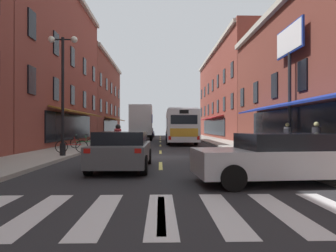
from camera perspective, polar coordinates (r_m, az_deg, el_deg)
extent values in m
cube|color=#28282B|center=(15.44, -1.43, -6.06)|extent=(34.80, 80.00, 0.10)
cube|color=#DBCC4C|center=(5.57, -1.29, -16.02)|extent=(0.14, 2.40, 0.01)
cube|color=#DBCC4C|center=(11.95, -1.41, -7.51)|extent=(0.14, 2.40, 0.01)
cube|color=#DBCC4C|center=(18.42, -1.44, -4.94)|extent=(0.14, 2.40, 0.01)
cube|color=#DBCC4C|center=(24.90, -1.45, -3.71)|extent=(0.14, 2.40, 0.01)
cube|color=#DBCC4C|center=(31.39, -1.46, -2.99)|extent=(0.14, 2.40, 0.01)
cube|color=#DBCC4C|center=(37.89, -1.47, -2.52)|extent=(0.14, 2.40, 0.01)
cube|color=#DBCC4C|center=(44.38, -1.47, -2.18)|extent=(0.14, 2.40, 0.01)
cube|color=#DBCC4C|center=(50.88, -1.48, -1.93)|extent=(0.14, 2.40, 0.01)
cube|color=silver|center=(5.98, -23.67, -14.88)|extent=(0.50, 2.80, 0.01)
cube|color=silver|center=(5.67, -12.92, -15.71)|extent=(0.50, 2.80, 0.01)
cube|color=silver|center=(5.57, -1.29, -16.02)|extent=(0.50, 2.80, 0.01)
cube|color=silver|center=(5.68, 10.31, -15.70)|extent=(0.50, 2.80, 0.01)
cube|color=silver|center=(5.99, 21.02, -14.85)|extent=(0.50, 2.80, 0.01)
cube|color=#A39E93|center=(16.51, -22.46, -5.24)|extent=(3.00, 80.00, 0.14)
cube|color=#A39E93|center=(16.52, 19.59, -5.24)|extent=(3.00, 80.00, 0.14)
cube|color=brown|center=(28.29, -25.65, 10.51)|extent=(8.00, 19.90, 13.55)
cube|color=black|center=(26.40, -17.64, -0.15)|extent=(0.10, 12.00, 2.10)
cube|color=brown|center=(26.24, -16.15, 2.47)|extent=(1.38, 11.20, 0.44)
cube|color=black|center=(19.04, -24.41, 7.89)|extent=(0.10, 1.00, 1.60)
cube|color=black|center=(22.74, -20.46, 6.56)|extent=(0.10, 1.00, 1.60)
cube|color=black|center=(26.54, -17.64, 5.58)|extent=(0.10, 1.00, 1.60)
cube|color=black|center=(30.38, -15.53, 4.85)|extent=(0.10, 1.00, 1.60)
cube|color=black|center=(34.26, -13.90, 4.27)|extent=(0.10, 1.00, 1.60)
cube|color=black|center=(19.74, -24.39, 17.12)|extent=(0.10, 1.00, 1.60)
cube|color=black|center=(23.34, -20.45, 14.38)|extent=(0.10, 1.00, 1.60)
cube|color=black|center=(27.05, -17.63, 12.34)|extent=(0.10, 1.00, 1.60)
cube|color=black|center=(30.83, -15.53, 10.78)|extent=(0.10, 1.00, 1.60)
cube|color=black|center=(34.66, -13.90, 9.55)|extent=(0.10, 1.00, 1.60)
cube|color=brown|center=(46.96, -15.58, 5.08)|extent=(8.00, 19.90, 11.71)
cube|color=#B2AD9E|center=(46.98, -10.61, 11.87)|extent=(0.44, 19.40, 0.40)
cube|color=black|center=(45.95, -10.69, -0.18)|extent=(0.10, 12.00, 2.10)
cube|color=brown|center=(45.86, -9.81, 1.32)|extent=(1.38, 11.20, 0.44)
cube|color=black|center=(38.17, -12.61, 3.81)|extent=(0.10, 1.00, 1.60)
cube|color=black|center=(42.09, -11.56, 3.43)|extent=(0.10, 1.00, 1.60)
cube|color=black|center=(46.03, -10.69, 3.12)|extent=(0.10, 1.00, 1.60)
cube|color=black|center=(49.97, -9.96, 2.85)|extent=(0.10, 1.00, 1.60)
cube|color=black|center=(53.93, -9.33, 2.63)|extent=(0.10, 1.00, 1.60)
cube|color=black|center=(38.52, -12.61, 8.56)|extent=(0.10, 1.00, 1.60)
cube|color=black|center=(42.41, -11.56, 7.75)|extent=(0.10, 1.00, 1.60)
cube|color=black|center=(46.32, -10.69, 7.07)|extent=(0.10, 1.00, 1.60)
cube|color=black|center=(50.25, -9.95, 6.50)|extent=(0.10, 1.00, 1.60)
cube|color=black|center=(54.18, -9.33, 6.01)|extent=(0.10, 1.00, 1.60)
cube|color=black|center=(17.04, 24.16, -0.10)|extent=(0.10, 16.00, 2.10)
cube|color=navy|center=(16.79, 21.97, 4.00)|extent=(1.38, 14.93, 0.44)
cube|color=black|center=(17.25, 24.15, 8.74)|extent=(0.10, 1.00, 1.60)
cube|color=black|center=(20.71, 19.55, 7.22)|extent=(0.10, 1.00, 1.60)
cube|color=black|center=(24.28, 16.30, 6.12)|extent=(0.10, 1.00, 1.60)
cube|color=black|center=(27.91, 13.90, 5.29)|extent=(0.10, 1.00, 1.60)
cube|color=brown|center=(43.79, 13.70, 5.85)|extent=(8.00, 26.57, 12.30)
cube|color=#B2AD9E|center=(43.92, 8.37, 13.52)|extent=(0.44, 26.07, 0.40)
cube|color=black|center=(42.67, 8.46, -0.18)|extent=(0.10, 16.00, 2.10)
cube|color=maroon|center=(42.57, 7.52, 1.43)|extent=(1.38, 14.93, 0.44)
cube|color=black|center=(31.59, 12.06, 4.65)|extent=(0.10, 1.00, 1.60)
cube|color=black|center=(35.29, 10.60, 4.14)|extent=(0.10, 1.00, 1.60)
cube|color=black|center=(39.01, 9.43, 3.72)|extent=(0.10, 1.00, 1.60)
cube|color=black|center=(42.75, 8.46, 3.37)|extent=(0.10, 1.00, 1.60)
cube|color=black|center=(46.50, 7.65, 3.08)|extent=(0.10, 1.00, 1.60)
cube|color=black|center=(50.26, 6.95, 2.83)|extent=(0.10, 1.00, 1.60)
cube|color=black|center=(54.03, 6.36, 2.62)|extent=(0.10, 1.00, 1.60)
cube|color=black|center=(32.02, 12.05, 10.36)|extent=(0.10, 1.00, 1.60)
cube|color=black|center=(35.68, 10.60, 9.27)|extent=(0.10, 1.00, 1.60)
cube|color=black|center=(39.36, 9.43, 8.37)|extent=(0.10, 1.00, 1.60)
cube|color=black|center=(43.07, 8.46, 7.62)|extent=(0.10, 1.00, 1.60)
cube|color=black|center=(46.80, 7.64, 7.00)|extent=(0.10, 1.00, 1.60)
cube|color=black|center=(50.53, 6.95, 6.46)|extent=(0.10, 1.00, 1.60)
cube|color=black|center=(54.28, 6.36, 6.00)|extent=(0.10, 1.00, 1.60)
cylinder|color=black|center=(17.74, 22.05, 4.16)|extent=(0.18, 0.18, 5.46)
cylinder|color=black|center=(17.73, 22.06, -4.28)|extent=(0.40, 0.40, 0.24)
cube|color=navy|center=(18.33, 22.03, 14.92)|extent=(0.10, 3.25, 1.56)
cube|color=silver|center=(18.30, 21.85, 14.94)|extent=(0.04, 3.09, 1.40)
cube|color=silver|center=(18.35, 22.21, 14.91)|extent=(0.04, 3.09, 1.40)
cube|color=silver|center=(29.08, 2.24, 0.01)|extent=(2.69, 12.22, 2.57)
cube|color=silver|center=(29.12, 2.24, 2.66)|extent=(2.47, 11.01, 0.16)
cube|color=black|center=(29.38, 2.21, 0.35)|extent=(2.70, 9.82, 0.96)
cube|color=#193899|center=(29.10, 2.24, -2.04)|extent=(2.71, 11.82, 0.36)
cube|color=black|center=(35.13, 1.71, 0.25)|extent=(2.25, 0.15, 1.10)
cube|color=black|center=(23.05, 3.06, 1.23)|extent=(2.05, 0.14, 0.70)
cube|color=gold|center=(23.03, 3.06, -1.24)|extent=(2.15, 0.12, 0.64)
cube|color=black|center=(23.06, 3.06, 2.72)|extent=(0.70, 0.11, 0.28)
cube|color=red|center=(22.98, 0.33, -2.27)|extent=(0.20, 0.08, 0.28)
cube|color=red|center=(23.13, 5.77, -2.25)|extent=(0.20, 0.08, 0.28)
cylinder|color=black|center=(33.15, -0.17, -1.99)|extent=(0.31, 1.00, 1.00)
cylinder|color=black|center=(33.26, 3.88, -1.98)|extent=(0.31, 1.00, 1.00)
cylinder|color=black|center=(25.47, 0.04, -2.52)|extent=(0.31, 1.00, 1.00)
cylinder|color=black|center=(25.61, 5.31, -2.50)|extent=(0.31, 1.00, 1.00)
cube|color=#B21E19|center=(38.21, -4.76, -0.18)|extent=(2.33, 2.36, 2.40)
cube|color=black|center=(39.34, -4.69, 1.06)|extent=(2.00, 0.12, 0.80)
cube|color=silver|center=(34.29, -5.06, 1.10)|extent=(2.46, 5.56, 3.22)
cube|color=navy|center=(34.26, -3.02, 1.37)|extent=(0.10, 3.32, 0.90)
cube|color=black|center=(35.46, -4.97, -1.79)|extent=(1.99, 7.48, 0.24)
cylinder|color=black|center=(38.09, -6.43, -1.83)|extent=(0.29, 0.90, 0.90)
cylinder|color=black|center=(37.99, -3.12, -1.84)|extent=(0.29, 0.90, 0.90)
cylinder|color=black|center=(33.55, -7.01, -2.05)|extent=(0.29, 0.90, 0.90)
cylinder|color=black|center=(33.43, -3.25, -2.06)|extent=(0.29, 0.90, 0.90)
cube|color=silver|center=(8.80, 20.96, -6.33)|extent=(4.92, 2.26, 0.68)
cube|color=black|center=(8.85, 22.06, -2.79)|extent=(2.71, 1.93, 0.45)
cylinder|color=black|center=(7.37, 12.22, -9.59)|extent=(0.66, 0.27, 0.64)
cylinder|color=black|center=(9.07, 8.65, -7.82)|extent=(0.66, 0.27, 0.64)
cylinder|color=black|center=(10.45, 27.08, -6.79)|extent=(0.66, 0.27, 0.64)
cube|color=navy|center=(45.22, -3.90, -1.43)|extent=(1.91, 4.49, 0.66)
cube|color=black|center=(45.04, -3.91, -0.71)|extent=(1.73, 2.43, 0.54)
cube|color=red|center=(43.06, -5.05, -1.19)|extent=(0.20, 0.06, 0.14)
cube|color=red|center=(42.97, -3.06, -1.19)|extent=(0.20, 0.06, 0.14)
cylinder|color=black|center=(46.81, -4.88, -1.69)|extent=(0.23, 0.64, 0.64)
cylinder|color=black|center=(46.72, -2.72, -1.70)|extent=(0.23, 0.64, 0.64)
cylinder|color=black|center=(43.76, -5.16, -1.79)|extent=(0.23, 0.64, 0.64)
cylinder|color=black|center=(43.66, -2.85, -1.80)|extent=(0.23, 0.64, 0.64)
cube|color=#515154|center=(11.08, -8.63, -5.07)|extent=(1.89, 4.29, 0.69)
cube|color=black|center=(10.88, -8.75, -2.29)|extent=(1.71, 2.33, 0.46)
cube|color=red|center=(9.12, -15.07, -4.58)|extent=(0.20, 0.06, 0.14)
cube|color=red|center=(8.88, -5.72, -4.71)|extent=(0.20, 0.06, 0.14)
cylinder|color=black|center=(12.65, -11.67, -5.66)|extent=(0.23, 0.64, 0.64)
cylinder|color=black|center=(12.45, -3.72, -5.75)|extent=(0.23, 0.64, 0.64)
cylinder|color=black|center=(9.86, -14.83, -7.20)|extent=(0.23, 0.64, 0.64)
cylinder|color=black|center=(9.60, -4.59, -7.40)|extent=(0.23, 0.64, 0.64)
cylinder|color=black|center=(15.81, -9.20, -4.61)|extent=(0.13, 0.62, 0.62)
cylinder|color=black|center=(14.37, -9.67, -5.05)|extent=(0.15, 0.63, 0.62)
cylinder|color=#B2B2B7|center=(15.67, -9.24, -3.55)|extent=(0.09, 0.33, 0.68)
ellipsoid|color=navy|center=(15.24, -9.37, -2.89)|extent=(0.35, 0.58, 0.28)
cube|color=black|center=(14.84, -9.50, -3.23)|extent=(0.29, 0.57, 0.12)
cube|color=#B2B2B7|center=(15.08, -9.43, -4.48)|extent=(0.26, 0.41, 0.30)
cylinder|color=#B2B2B7|center=(15.55, -9.27, -2.06)|extent=(0.62, 0.07, 0.04)
cylinder|color=maroon|center=(14.90, -9.47, -1.72)|extent=(0.36, 0.47, 0.66)
sphere|color=black|center=(15.00, -9.44, -0.18)|extent=(0.26, 0.26, 0.26)
cylinder|color=maroon|center=(14.98, -10.15, -4.51)|extent=(0.16, 0.37, 0.56)
cylinder|color=maroon|center=(14.95, -8.78, -4.52)|extent=(0.16, 0.37, 0.56)
torus|color=black|center=(20.68, -17.18, -3.12)|extent=(0.66, 0.13, 0.66)
torus|color=black|center=(20.57, -14.28, -3.14)|extent=(0.66, 0.13, 0.66)
cylinder|color=#1E7F3F|center=(20.61, -15.73, -2.86)|extent=(0.99, 0.18, 0.04)
cylinder|color=#1E7F3F|center=(20.59, -15.23, -2.36)|extent=(0.14, 0.05, 0.50)
cube|color=black|center=(20.57, -15.18, -1.61)|extent=(0.21, 0.15, 0.06)
cylinder|color=#1E7F3F|center=(20.65, -16.96, -1.60)|extent=(0.10, 0.48, 0.03)
torus|color=black|center=(17.10, -19.53, -3.73)|extent=(0.66, 0.14, 0.66)
torus|color=black|center=(16.96, -16.02, -3.76)|extent=(0.66, 0.14, 0.66)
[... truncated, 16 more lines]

